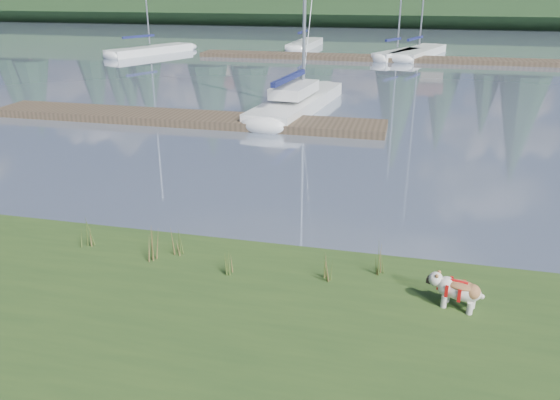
# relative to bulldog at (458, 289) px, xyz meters

# --- Properties ---
(ground) EXTENTS (200.00, 200.00, 0.00)m
(ground) POSITION_rel_bulldog_xyz_m (-5.71, 33.05, -0.67)
(ground) COLOR slate
(ground) RESTS_ON ground
(bank) EXTENTS (60.00, 9.00, 0.35)m
(bank) POSITION_rel_bulldog_xyz_m (-5.71, -2.95, -0.50)
(bank) COLOR #304B1C
(bank) RESTS_ON ground
(ridge) EXTENTS (200.00, 20.00, 5.00)m
(ridge) POSITION_rel_bulldog_xyz_m (-5.71, 76.05, 1.83)
(ridge) COLOR #1C3318
(ridge) RESTS_ON ground
(bulldog) EXTENTS (0.88, 0.50, 0.52)m
(bulldog) POSITION_rel_bulldog_xyz_m (0.00, 0.00, 0.00)
(bulldog) COLOR silver
(bulldog) RESTS_ON bank
(sailboat_main) EXTENTS (2.88, 9.50, 13.40)m
(sailboat_main) POSITION_rel_bulldog_xyz_m (-5.64, 16.03, -0.25)
(sailboat_main) COLOR white
(sailboat_main) RESTS_ON ground
(dock_near) EXTENTS (16.00, 2.00, 0.30)m
(dock_near) POSITION_rel_bulldog_xyz_m (-9.71, 12.05, -0.52)
(dock_near) COLOR #4C3D2C
(dock_near) RESTS_ON ground
(dock_far) EXTENTS (26.00, 2.20, 0.30)m
(dock_far) POSITION_rel_bulldog_xyz_m (-3.71, 33.05, -0.52)
(dock_far) COLOR #4C3D2C
(dock_far) RESTS_ON ground
(sailboat_bg_0) EXTENTS (4.97, 8.54, 12.38)m
(sailboat_bg_0) POSITION_rel_bulldog_xyz_m (-20.81, 33.39, -0.35)
(sailboat_bg_0) COLOR white
(sailboat_bg_0) RESTS_ON ground
(sailboat_bg_1) EXTENTS (1.91, 8.43, 12.45)m
(sailboat_bg_1) POSITION_rel_bulldog_xyz_m (-10.12, 40.72, -0.35)
(sailboat_bg_1) COLOR white
(sailboat_bg_1) RESTS_ON ground
(sailboat_bg_2) EXTENTS (3.76, 6.10, 9.49)m
(sailboat_bg_2) POSITION_rel_bulldog_xyz_m (-1.94, 34.90, -0.34)
(sailboat_bg_2) COLOR white
(sailboat_bg_2) RESTS_ON ground
(sailboat_bg_3) EXTENTS (4.64, 9.72, 13.92)m
(sailboat_bg_3) POSITION_rel_bulldog_xyz_m (-0.35, 36.95, -0.35)
(sailboat_bg_3) COLOR white
(sailboat_bg_3) RESTS_ON ground
(weed_0) EXTENTS (0.17, 0.14, 0.71)m
(weed_0) POSITION_rel_bulldog_xyz_m (-5.32, 0.37, -0.03)
(weed_0) COLOR #475B23
(weed_0) RESTS_ON bank
(weed_1) EXTENTS (0.17, 0.14, 0.58)m
(weed_1) POSITION_rel_bulldog_xyz_m (-4.98, 0.68, -0.08)
(weed_1) COLOR #475B23
(weed_1) RESTS_ON bank
(weed_2) EXTENTS (0.17, 0.14, 0.61)m
(weed_2) POSITION_rel_bulldog_xyz_m (-2.10, 0.34, -0.07)
(weed_2) COLOR #475B23
(weed_2) RESTS_ON bank
(weed_3) EXTENTS (0.17, 0.14, 0.64)m
(weed_3) POSITION_rel_bulldog_xyz_m (-6.87, 0.60, -0.06)
(weed_3) COLOR #475B23
(weed_3) RESTS_ON bank
(weed_4) EXTENTS (0.17, 0.14, 0.52)m
(weed_4) POSITION_rel_bulldog_xyz_m (-3.85, 0.22, -0.11)
(weed_4) COLOR #475B23
(weed_4) RESTS_ON bank
(weed_5) EXTENTS (0.17, 0.14, 0.70)m
(weed_5) POSITION_rel_bulldog_xyz_m (-1.26, 0.79, -0.03)
(weed_5) COLOR #475B23
(weed_5) RESTS_ON bank
(mud_lip) EXTENTS (60.00, 0.50, 0.14)m
(mud_lip) POSITION_rel_bulldog_xyz_m (-5.71, 1.45, -0.60)
(mud_lip) COLOR #33281C
(mud_lip) RESTS_ON ground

